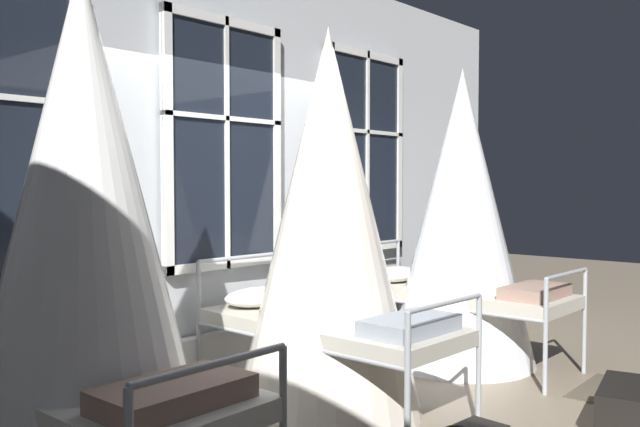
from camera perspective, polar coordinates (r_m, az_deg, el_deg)
name	(u,v)px	position (r m, az deg, el deg)	size (l,w,h in m)	color
ground	(343,418)	(4.78, 1.92, -16.81)	(21.52, 21.52, 0.00)	gray
back_wall_with_windows	(216,163)	(5.43, -8.72, 4.20)	(8.36, 0.10, 3.49)	silver
window_bank	(227,231)	(5.35, -7.87, -1.51)	(4.78, 0.10, 2.80)	black
cot_first	(84,245)	(3.44, -19.25, -2.53)	(1.30, 1.93, 2.64)	#9EA3A8
cot_second	(328,226)	(4.64, 0.68, -1.07)	(1.30, 1.95, 2.65)	#9EA3A8
cot_third	(461,220)	(6.06, 11.80, -0.57)	(1.30, 1.93, 2.59)	#9EA3A8
rug_third	(618,392)	(5.76, 23.85, -13.58)	(0.80, 0.56, 0.01)	brown
travel_trunk	(635,413)	(4.78, 25.02, -14.96)	(0.64, 0.40, 0.33)	black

